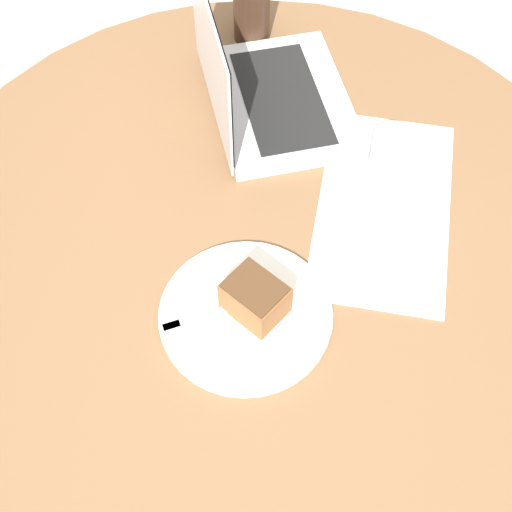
{
  "coord_description": "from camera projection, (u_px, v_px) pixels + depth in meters",
  "views": [
    {
      "loc": [
        -0.7,
        0.0,
        1.66
      ],
      "look_at": [
        -0.09,
        0.01,
        0.74
      ],
      "focal_mm": 50.0,
      "sensor_mm": 36.0,
      "label": 1
    }
  ],
  "objects": [
    {
      "name": "ground_plane",
      "position": [
        261.0,
        394.0,
        1.76
      ],
      "size": [
        12.0,
        12.0,
        0.0
      ],
      "primitive_type": "plane",
      "color": "#B7AD9E"
    },
    {
      "name": "laptop",
      "position": [
        266.0,
        91.0,
        1.3
      ],
      "size": [
        0.38,
        0.32,
        0.24
      ],
      "rotation": [
        0.0,
        0.0,
        9.66
      ],
      "color": "silver",
      "rests_on": "dining_table"
    },
    {
      "name": "water_glass",
      "position": [
        393.0,
        162.0,
        1.18
      ],
      "size": [
        0.07,
        0.07,
        0.11
      ],
      "color": "silver",
      "rests_on": "dining_table"
    },
    {
      "name": "cake_slice",
      "position": [
        258.0,
        298.0,
        1.05
      ],
      "size": [
        0.11,
        0.11,
        0.06
      ],
      "rotation": [
        0.0,
        0.0,
        4.0
      ],
      "color": "brown",
      "rests_on": "plate"
    },
    {
      "name": "plate",
      "position": [
        248.0,
        315.0,
        1.08
      ],
      "size": [
        0.26,
        0.26,
        0.01
      ],
      "color": "silver",
      "rests_on": "dining_table"
    },
    {
      "name": "paper_document",
      "position": [
        386.0,
        206.0,
        1.2
      ],
      "size": [
        0.44,
        0.29,
        0.0
      ],
      "rotation": [
        0.0,
        0.0,
        -0.17
      ],
      "color": "white",
      "rests_on": "dining_table"
    },
    {
      "name": "fork",
      "position": [
        208.0,
        316.0,
        1.07
      ],
      "size": [
        0.08,
        0.17,
        0.0
      ],
      "rotation": [
        0.0,
        0.0,
        8.21
      ],
      "color": "silver",
      "rests_on": "plate"
    },
    {
      "name": "coffee_glass",
      "position": [
        254.0,
        13.0,
        1.4
      ],
      "size": [
        0.07,
        0.07,
        0.11
      ],
      "color": "#3D2619",
      "rests_on": "dining_table"
    },
    {
      "name": "dining_table",
      "position": [
        263.0,
        277.0,
        1.31
      ],
      "size": [
        1.19,
        1.19,
        0.7
      ],
      "color": "brown",
      "rests_on": "ground_plane"
    }
  ]
}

